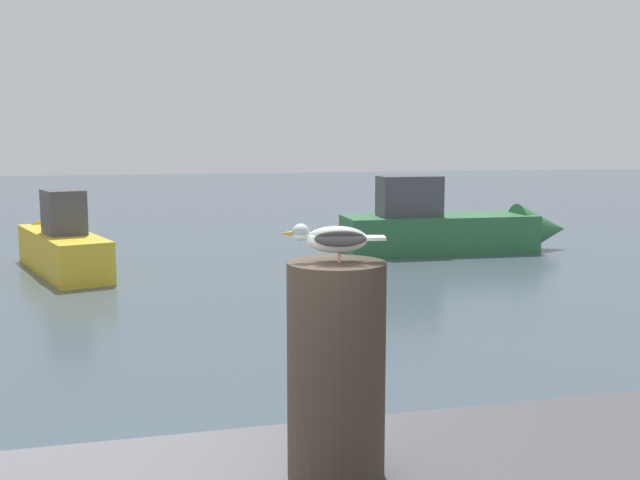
% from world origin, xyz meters
% --- Properties ---
extents(mooring_post, '(0.37, 0.37, 0.83)m').
position_xyz_m(mooring_post, '(1.14, -0.56, 1.98)').
color(mooring_post, '#382D23').
rests_on(mooring_post, harbor_quay).
extents(seagull, '(0.39, 0.18, 0.14)m').
position_xyz_m(seagull, '(1.13, -0.56, 2.48)').
color(seagull, '#C67060').
rests_on(seagull, mooring_post).
extents(boat_green, '(5.98, 1.72, 2.11)m').
position_xyz_m(boat_green, '(8.51, 14.19, 0.60)').
color(boat_green, '#2D6B3D').
rests_on(boat_green, ground_plane).
extents(boat_yellow, '(2.46, 5.03, 1.80)m').
position_xyz_m(boat_yellow, '(-1.17, 13.92, 0.56)').
color(boat_yellow, yellow).
rests_on(boat_yellow, ground_plane).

